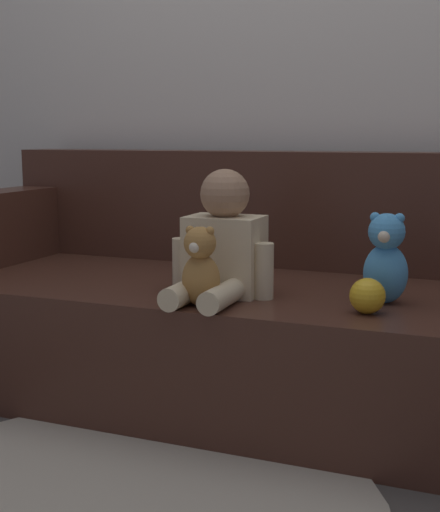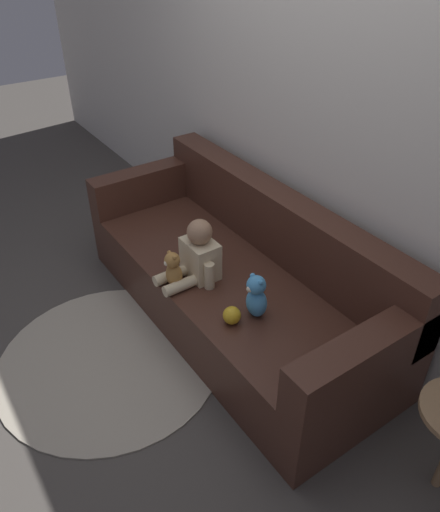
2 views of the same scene
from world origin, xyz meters
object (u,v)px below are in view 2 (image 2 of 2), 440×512
Objects in this scene: person_baby at (197,256)px; couch at (239,280)px; teddy_bear_brown at (173,270)px; plush_toy_side at (256,296)px; toy_ball at (232,315)px.

couch is at bearing 77.24° from person_baby.
plush_toy_side reaches higher than teddy_bear_brown.
toy_ball is at bearing 11.78° from teddy_bear_brown.
teddy_bear_brown is at bearing -98.17° from couch.
person_baby is 0.16m from teddy_bear_brown.
toy_ball is (-0.02, -0.14, -0.08)m from plush_toy_side.
couch is 0.52m from toy_ball.
person_baby is at bearing -171.14° from plush_toy_side.
couch is 8.64× the size of plush_toy_side.
couch reaches higher than toy_ball.
teddy_bear_brown reaches higher than toy_ball.
plush_toy_side is 0.16m from toy_ball.
toy_ball is at bearing -40.78° from couch.
toy_ball is (0.43, -0.06, -0.09)m from person_baby.
plush_toy_side is 2.68× the size of toy_ball.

